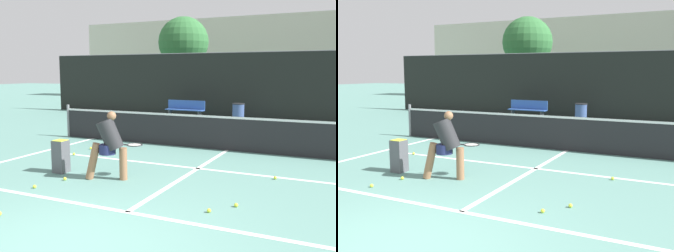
% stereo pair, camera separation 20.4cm
% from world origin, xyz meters
% --- Properties ---
extents(ground_plane, '(100.00, 100.00, 0.00)m').
position_xyz_m(ground_plane, '(0.00, 0.00, 0.00)').
color(ground_plane, slate).
extents(court_baseline_near, '(11.00, 0.10, 0.01)m').
position_xyz_m(court_baseline_near, '(0.00, 1.49, 0.00)').
color(court_baseline_near, white).
rests_on(court_baseline_near, ground).
extents(court_service_line, '(8.25, 0.10, 0.01)m').
position_xyz_m(court_service_line, '(0.00, 4.55, 0.00)').
color(court_service_line, white).
rests_on(court_service_line, ground).
extents(court_center_mark, '(0.10, 5.32, 0.01)m').
position_xyz_m(court_center_mark, '(0.00, 4.14, 0.00)').
color(court_center_mark, white).
rests_on(court_center_mark, ground).
extents(court_sideline_left, '(0.10, 6.32, 0.01)m').
position_xyz_m(court_sideline_left, '(-4.51, 4.14, 0.00)').
color(court_sideline_left, white).
rests_on(court_sideline_left, ground).
extents(net, '(11.09, 0.09, 1.07)m').
position_xyz_m(net, '(0.00, 6.80, 0.51)').
color(net, slate).
rests_on(net, ground).
extents(fence_back, '(24.00, 0.06, 3.03)m').
position_xyz_m(fence_back, '(0.00, 14.06, 1.51)').
color(fence_back, black).
rests_on(fence_back, ground).
extents(player_practicing, '(1.06, 0.88, 1.40)m').
position_xyz_m(player_practicing, '(-1.29, 2.96, 0.74)').
color(player_practicing, '#8C6042').
rests_on(player_practicing, ground).
extents(tennis_ball_scattered_0, '(0.07, 0.07, 0.07)m').
position_xyz_m(tennis_ball_scattered_0, '(1.74, 4.39, 0.03)').
color(tennis_ball_scattered_0, '#D1E033').
rests_on(tennis_ball_scattered_0, ground).
extents(tennis_ball_scattered_1, '(0.07, 0.07, 0.07)m').
position_xyz_m(tennis_ball_scattered_1, '(1.16, 2.02, 0.03)').
color(tennis_ball_scattered_1, '#D1E033').
rests_on(tennis_ball_scattered_1, ground).
extents(tennis_ball_scattered_3, '(0.07, 0.07, 0.07)m').
position_xyz_m(tennis_ball_scattered_3, '(-3.51, 5.31, 0.03)').
color(tennis_ball_scattered_3, '#D1E033').
rests_on(tennis_ball_scattered_3, ground).
extents(tennis_ball_scattered_4, '(0.07, 0.07, 0.07)m').
position_xyz_m(tennis_ball_scattered_4, '(1.47, 2.45, 0.03)').
color(tennis_ball_scattered_4, '#D1E033').
rests_on(tennis_ball_scattered_4, ground).
extents(tennis_ball_scattered_5, '(0.07, 0.07, 0.07)m').
position_xyz_m(tennis_ball_scattered_5, '(-3.44, 4.49, 0.03)').
color(tennis_ball_scattered_5, '#D1E033').
rests_on(tennis_ball_scattered_5, ground).
extents(tennis_ball_scattered_6, '(0.07, 0.07, 0.07)m').
position_xyz_m(tennis_ball_scattered_6, '(-2.07, 2.50, 0.03)').
color(tennis_ball_scattered_6, '#D1E033').
rests_on(tennis_ball_scattered_6, ground).
extents(tennis_ball_scattered_7, '(0.07, 0.07, 0.07)m').
position_xyz_m(tennis_ball_scattered_7, '(-2.23, 1.83, 0.03)').
color(tennis_ball_scattered_7, '#D1E033').
rests_on(tennis_ball_scattered_7, ground).
extents(ball_hopper, '(0.28, 0.28, 0.71)m').
position_xyz_m(ball_hopper, '(-2.56, 2.97, 0.37)').
color(ball_hopper, '#4C4C51').
rests_on(ball_hopper, ground).
extents(courtside_bench, '(1.83, 0.44, 0.86)m').
position_xyz_m(courtside_bench, '(-3.79, 12.80, 0.48)').
color(courtside_bench, '#2D519E').
rests_on(courtside_bench, ground).
extents(trash_bin, '(0.53, 0.53, 0.80)m').
position_xyz_m(trash_bin, '(-1.39, 12.99, 0.40)').
color(trash_bin, '#384C7F').
rests_on(trash_bin, ground).
extents(parked_car, '(1.86, 4.53, 1.50)m').
position_xyz_m(parked_car, '(-1.83, 16.65, 0.63)').
color(parked_car, navy).
rests_on(parked_car, ground).
extents(tree_mid, '(3.13, 3.13, 5.51)m').
position_xyz_m(tree_mid, '(-6.67, 19.29, 3.92)').
color(tree_mid, brown).
rests_on(tree_mid, ground).
extents(building_far, '(36.00, 2.40, 6.11)m').
position_xyz_m(building_far, '(0.00, 26.15, 3.06)').
color(building_far, beige).
rests_on(building_far, ground).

